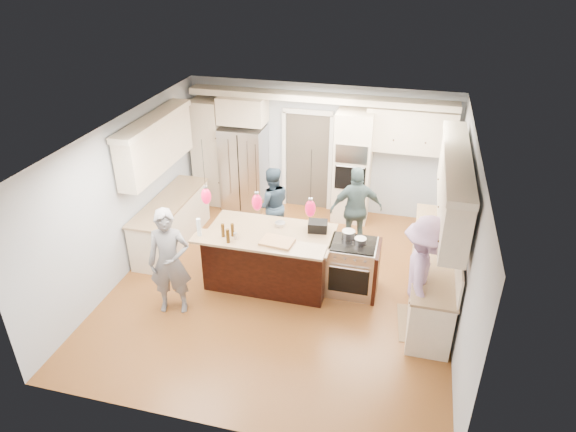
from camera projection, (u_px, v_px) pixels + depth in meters
The scene contains 23 objects.
ground_plane at pixel (283, 285), 8.76m from camera, with size 6.00×6.00×0.00m, color brown.
room_shell at pixel (282, 188), 7.89m from camera, with size 5.54×6.04×2.72m.
refrigerator at pixel (244, 168), 10.91m from camera, with size 0.90×0.70×1.80m, color #B7B7BC.
oven_column at pixel (353, 167), 10.31m from camera, with size 0.72×0.69×2.30m.
back_upper_cabinets at pixel (282, 135), 10.47m from camera, with size 5.30×0.61×2.54m.
right_counter_run at pixel (439, 241), 7.98m from camera, with size 0.64×3.10×2.51m.
left_cabinets at pixel (166, 194), 9.47m from camera, with size 0.64×2.30×2.51m.
kitchen_island at pixel (270, 256), 8.64m from camera, with size 2.10×1.46×1.12m.
island_range at pixel (353, 267), 8.41m from camera, with size 0.82×0.71×0.92m.
pendant_lights at pixel (257, 202), 7.52m from camera, with size 1.75×0.15×1.03m.
person_bar_end at pixel (170, 262), 7.78m from camera, with size 0.64×0.42×1.76m, color slate.
person_far_left at pixel (272, 205), 9.72m from camera, with size 0.73×0.57×1.51m, color #283C4F.
person_far_right at pixel (356, 209), 9.42m from camera, with size 0.97×0.40×1.65m, color #415A5C.
person_range_side at pixel (424, 277), 7.34m from camera, with size 1.22×0.70×1.89m, color #B08BBC.
floor_rug at pixel (418, 324), 7.86m from camera, with size 0.61×0.90×0.01m, color #8C6B4C.
water_bottle at pixel (199, 227), 7.94m from camera, with size 0.07×0.07×0.30m, color silver.
beer_bottle_a at pixel (223, 230), 7.93m from camera, with size 0.06×0.06×0.22m, color #40280B.
beer_bottle_b at pixel (228, 236), 7.77m from camera, with size 0.06×0.06×0.23m, color #40280B.
beer_bottle_c at pixel (232, 230), 7.95m from camera, with size 0.05×0.05×0.21m, color #40280B.
drink_can at pixel (235, 236), 7.90m from camera, with size 0.06×0.06×0.11m, color #B7B7BC.
cutting_board at pixel (277, 242), 7.81m from camera, with size 0.49×0.35×0.04m, color tan.
pot_large at pixel (348, 234), 8.31m from camera, with size 0.22×0.22×0.13m, color #B7B7BC.
pot_small at pixel (360, 241), 8.16m from camera, with size 0.19×0.19×0.10m, color #B7B7BC.
Camera 1 is at (1.85, -6.89, 5.22)m, focal length 32.00 mm.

